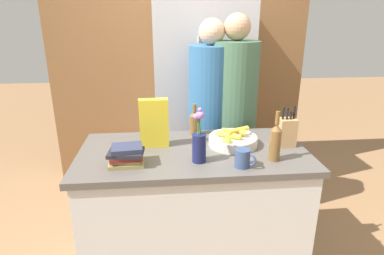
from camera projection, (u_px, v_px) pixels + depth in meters
kitchen_island at (193, 212)px, 2.17m from camera, size 1.43×0.73×0.91m
back_wall_wood at (179, 58)px, 3.33m from camera, size 2.63×0.12×2.60m
refrigerator at (201, 99)px, 3.12m from camera, size 0.88×0.63×1.88m
fruit_bowl at (233, 139)px, 2.08m from camera, size 0.32×0.32×0.12m
knife_block at (287, 132)px, 2.06m from camera, size 0.11×0.09×0.27m
flower_vase at (199, 143)px, 1.82m from camera, size 0.08×0.08×0.32m
cereal_box at (154, 123)px, 2.03m from camera, size 0.18×0.07×0.31m
coffee_mug at (243, 158)px, 1.78m from camera, size 0.11×0.10×0.10m
book_stack at (126, 156)px, 1.80m from camera, size 0.20×0.16×0.11m
bottle_oil at (275, 141)px, 1.84m from camera, size 0.06×0.06×0.30m
bottle_vinegar at (195, 122)px, 2.26m from camera, size 0.07×0.07×0.22m
person_at_sink at (210, 114)px, 2.62m from camera, size 0.35×0.35×1.70m
person_in_blue at (234, 112)px, 2.61m from camera, size 0.37×0.37×1.74m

